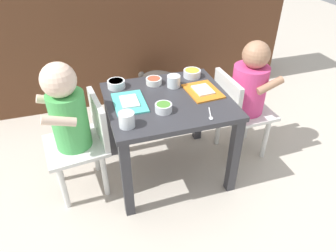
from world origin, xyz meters
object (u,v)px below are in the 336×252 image
(cereal_bowl_right_side, at_px, (164,107))
(cereal_bowl_left_side, at_px, (154,81))
(veggie_bowl_far, at_px, (192,73))
(seated_child_right, at_px, (247,88))
(food_tray_right, at_px, (203,91))
(seated_child_left, at_px, (71,117))
(dog, at_px, (167,85))
(veggie_bowl_near, at_px, (116,84))
(water_cup_right, at_px, (174,82))
(water_cup_left, at_px, (127,120))
(food_tray_left, at_px, (129,102))
(spoon_by_left_tray, at_px, (210,115))
(dining_table, at_px, (168,113))

(cereal_bowl_right_side, bearing_deg, cereal_bowl_left_side, 84.07)
(veggie_bowl_far, bearing_deg, seated_child_right, -29.58)
(food_tray_right, distance_m, cereal_bowl_right_side, 0.27)
(seated_child_left, distance_m, dog, 0.89)
(veggie_bowl_near, xyz_separation_m, cereal_bowl_left_side, (0.19, -0.02, -0.00))
(water_cup_right, bearing_deg, water_cup_left, -137.03)
(cereal_bowl_left_side, bearing_deg, seated_child_right, -15.18)
(food_tray_left, relative_size, veggie_bowl_far, 2.27)
(seated_child_right, distance_m, food_tray_right, 0.28)
(seated_child_right, xyz_separation_m, spoon_by_left_tray, (-0.32, -0.24, 0.04))
(seated_child_left, bearing_deg, spoon_by_left_tray, -19.06)
(veggie_bowl_near, distance_m, veggie_bowl_far, 0.41)
(veggie_bowl_near, height_order, cereal_bowl_right_side, same)
(dog, bearing_deg, seated_child_right, -62.71)
(cereal_bowl_left_side, bearing_deg, veggie_bowl_near, 174.46)
(seated_child_left, distance_m, cereal_bowl_left_side, 0.46)
(seated_child_right, xyz_separation_m, dog, (-0.28, 0.55, -0.21))
(seated_child_left, relative_size, dog, 1.79)
(veggie_bowl_far, bearing_deg, veggie_bowl_near, 179.95)
(dining_table, xyz_separation_m, spoon_by_left_tray, (0.14, -0.20, 0.09))
(food_tray_right, xyz_separation_m, spoon_by_left_tray, (-0.05, -0.21, -0.00))
(cereal_bowl_right_side, bearing_deg, veggie_bowl_near, 119.67)
(dog, height_order, veggie_bowl_far, veggie_bowl_far)
(dog, xyz_separation_m, cereal_bowl_right_side, (-0.23, -0.69, 0.27))
(seated_child_left, xyz_separation_m, food_tray_left, (0.27, 0.00, 0.03))
(seated_child_left, distance_m, water_cup_left, 0.29)
(dining_table, bearing_deg, spoon_by_left_tray, -55.49)
(dining_table, distance_m, cereal_bowl_right_side, 0.15)
(water_cup_left, distance_m, water_cup_right, 0.41)
(water_cup_left, bearing_deg, veggie_bowl_far, 39.62)
(dining_table, distance_m, seated_child_left, 0.46)
(dog, bearing_deg, water_cup_left, -118.63)
(veggie_bowl_near, bearing_deg, seated_child_right, -12.49)
(water_cup_right, xyz_separation_m, cereal_bowl_right_side, (-0.12, -0.21, -0.01))
(dog, height_order, cereal_bowl_right_side, cereal_bowl_right_side)
(veggie_bowl_near, height_order, spoon_by_left_tray, veggie_bowl_near)
(spoon_by_left_tray, bearing_deg, dining_table, 124.51)
(seated_child_right, relative_size, food_tray_left, 3.24)
(water_cup_left, distance_m, cereal_bowl_right_side, 0.19)
(food_tray_left, xyz_separation_m, veggie_bowl_near, (-0.03, 0.18, 0.01))
(dining_table, bearing_deg, water_cup_left, -144.44)
(dining_table, bearing_deg, seated_child_right, 4.76)
(food_tray_right, bearing_deg, veggie_bowl_far, 87.22)
(food_tray_right, xyz_separation_m, cereal_bowl_left_side, (-0.21, 0.16, 0.01))
(food_tray_right, bearing_deg, spoon_by_left_tray, -103.56)
(water_cup_left, bearing_deg, food_tray_right, 23.07)
(dog, relative_size, food_tray_right, 1.92)
(seated_child_left, bearing_deg, veggie_bowl_near, 36.87)
(dog, bearing_deg, veggie_bowl_far, -87.38)
(seated_child_left, distance_m, water_cup_right, 0.54)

